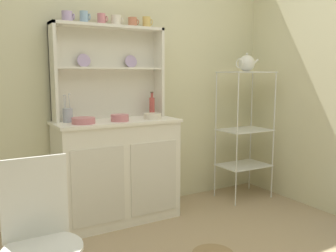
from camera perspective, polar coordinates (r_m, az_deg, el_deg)
wall_back at (r=3.24m, az=-8.56°, el=8.39°), size 3.84×0.05×2.50m
hutch_cabinet at (r=3.07m, az=-8.04°, el=-6.82°), size 1.02×0.45×0.86m
hutch_shelf_unit at (r=3.13m, az=-9.51°, el=9.41°), size 0.95×0.18×0.78m
bakers_rack at (r=3.63m, az=12.10°, el=0.67°), size 0.49×0.34×1.26m
wire_chair at (r=1.82m, az=-19.75°, el=-15.41°), size 0.36×0.36×0.85m
cup_lilac_0 at (r=3.01m, az=-15.70°, el=16.37°), size 0.10×0.08×0.08m
cup_sky_1 at (r=3.05m, az=-13.15°, el=16.47°), size 0.08×0.07×0.09m
cup_rose_2 at (r=3.10m, az=-10.48°, el=16.35°), size 0.08×0.07×0.09m
cup_cream_3 at (r=3.14m, az=-8.21°, el=16.25°), size 0.10×0.08×0.08m
cup_terracotta_4 at (r=3.20m, az=-5.63°, el=16.09°), size 0.09×0.07×0.08m
cup_gold_5 at (r=3.26m, az=-3.39°, el=16.10°), size 0.08×0.07×0.09m
bowl_mixing_large at (r=2.83m, az=-13.26°, el=0.84°), size 0.18×0.18×0.05m
bowl_floral_medium at (r=2.92m, az=-7.67°, el=1.29°), size 0.15×0.15×0.05m
bowl_cream_small at (r=3.05m, az=-2.49°, el=1.58°), size 0.15×0.15×0.05m
jam_bottle at (r=3.22m, az=-2.56°, el=3.14°), size 0.05×0.05×0.22m
utensil_jar at (r=2.95m, az=-15.63°, el=1.74°), size 0.08×0.08×0.23m
porcelain_teapot at (r=3.60m, az=12.35°, el=9.70°), size 0.25×0.16×0.18m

